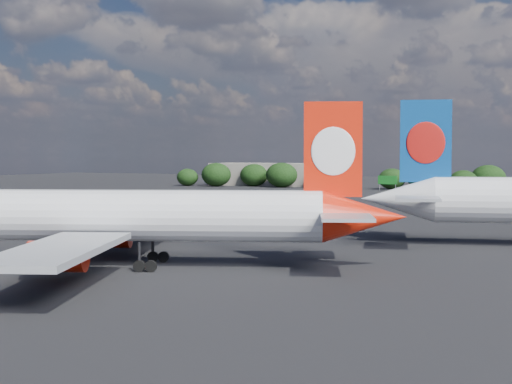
% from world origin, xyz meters
% --- Properties ---
extents(ground, '(500.00, 500.00, 0.00)m').
position_xyz_m(ground, '(0.00, 60.00, 0.00)').
color(ground, black).
rests_on(ground, ground).
extents(qantas_airliner, '(47.26, 45.49, 16.04)m').
position_xyz_m(qantas_airliner, '(0.66, 18.34, 4.89)').
color(qantas_airliner, white).
rests_on(qantas_airliner, ground).
extents(terminal_building, '(42.00, 16.00, 8.00)m').
position_xyz_m(terminal_building, '(-65.00, 192.00, 4.00)').
color(terminal_building, gray).
rests_on(terminal_building, ground).
extents(highway_sign, '(6.00, 0.30, 4.50)m').
position_xyz_m(highway_sign, '(-18.00, 176.00, 3.13)').
color(highway_sign, '#13621B').
rests_on(highway_sign, ground).
extents(billboard_yellow, '(5.00, 0.30, 5.50)m').
position_xyz_m(billboard_yellow, '(12.00, 182.00, 3.87)').
color(billboard_yellow, yellow).
rests_on(billboard_yellow, ground).
extents(horizon_treeline, '(202.88, 16.26, 9.33)m').
position_xyz_m(horizon_treeline, '(15.74, 180.99, 3.97)').
color(horizon_treeline, black).
rests_on(horizon_treeline, ground).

